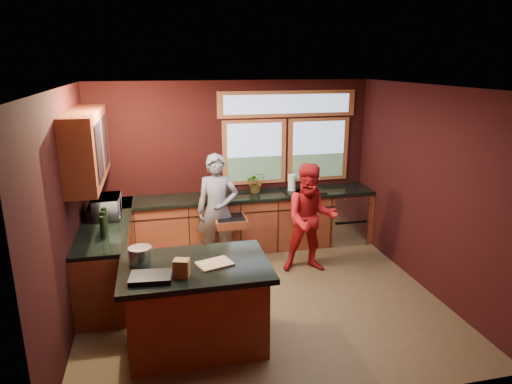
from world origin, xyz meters
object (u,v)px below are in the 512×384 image
object	(u,v)px
island	(197,304)
cutting_board	(215,264)
person_red	(311,219)
stock_pot	(140,255)
person_grey	(217,210)

from	to	relation	value
island	cutting_board	size ratio (longest dim) A/B	4.43
person_red	island	bearing A→B (deg)	-130.69
person_red	cutting_board	size ratio (longest dim) A/B	4.60
island	stock_pot	distance (m)	0.80
island	person_red	xyz separation A→B (m)	(1.80, 1.47, 0.33)
person_grey	island	bearing A→B (deg)	-94.49
person_red	cutting_board	distance (m)	2.21
island	person_red	bearing A→B (deg)	39.39
stock_pot	person_grey	bearing A→B (deg)	60.24
person_grey	person_red	bearing A→B (deg)	-13.45
person_grey	cutting_board	size ratio (longest dim) A/B	4.84
person_red	stock_pot	world-z (taller)	person_red
person_grey	stock_pot	xyz separation A→B (m)	(-1.07, -1.88, 0.19)
person_grey	stock_pot	distance (m)	2.17
island	cutting_board	xyz separation A→B (m)	(0.20, -0.05, 0.48)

